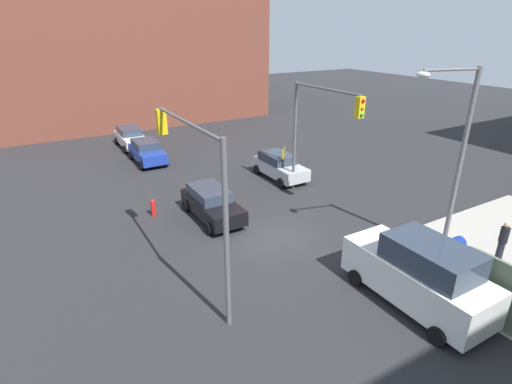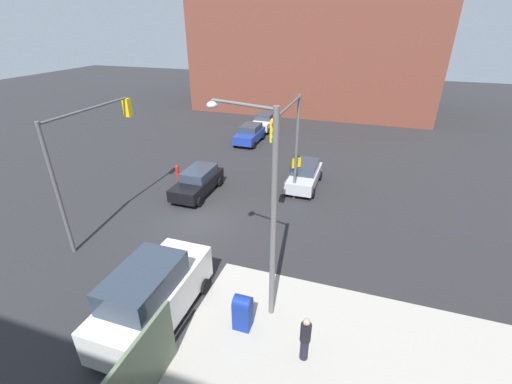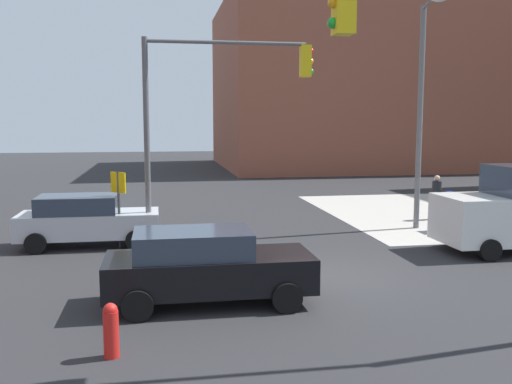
# 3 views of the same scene
# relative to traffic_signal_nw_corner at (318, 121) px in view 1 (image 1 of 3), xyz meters

# --- Properties ---
(ground_plane) EXTENTS (120.00, 120.00, 0.00)m
(ground_plane) POSITION_rel_traffic_signal_nw_corner_xyz_m (2.43, -4.50, -4.63)
(ground_plane) COLOR #28282B
(building_brick_west) EXTENTS (16.00, 28.00, 16.83)m
(building_brick_west) POSITION_rel_traffic_signal_nw_corner_xyz_m (-29.57, -3.63, 3.79)
(building_brick_west) COLOR brown
(building_brick_west) RESTS_ON ground
(traffic_signal_nw_corner) EXTENTS (5.44, 0.36, 6.50)m
(traffic_signal_nw_corner) POSITION_rel_traffic_signal_nw_corner_xyz_m (0.00, 0.00, 0.00)
(traffic_signal_nw_corner) COLOR #59595B
(traffic_signal_nw_corner) RESTS_ON ground
(traffic_signal_se_corner) EXTENTS (6.00, 0.36, 6.50)m
(traffic_signal_se_corner) POSITION_rel_traffic_signal_nw_corner_xyz_m (4.62, -9.00, 0.03)
(traffic_signal_se_corner) COLOR #59595B
(traffic_signal_se_corner) RESTS_ON ground
(street_lamp_corner) EXTENTS (1.02, 2.59, 8.00)m
(street_lamp_corner) POSITION_rel_traffic_signal_nw_corner_xyz_m (7.53, 0.94, 0.07)
(street_lamp_corner) COLOR slate
(street_lamp_corner) RESTS_ON ground
(warning_sign_two_way) EXTENTS (0.48, 0.48, 2.40)m
(warning_sign_two_way) POSITION_rel_traffic_signal_nw_corner_xyz_m (-2.97, -0.14, -2.99)
(warning_sign_two_way) COLOR #4C4C4C
(warning_sign_two_way) RESTS_ON ground
(mailbox_blue) EXTENTS (0.56, 0.64, 1.43)m
(mailbox_blue) POSITION_rel_traffic_signal_nw_corner_xyz_m (8.63, 0.50, -3.86)
(mailbox_blue) COLOR navy
(mailbox_blue) RESTS_ON ground
(fire_hydrant) EXTENTS (0.26, 0.26, 0.94)m
(fire_hydrant) POSITION_rel_traffic_signal_nw_corner_xyz_m (-2.57, -8.70, -4.14)
(fire_hydrant) COLOR red
(fire_hydrant) RESTS_ON ground
(sedan_blue) EXTENTS (4.10, 2.02, 1.62)m
(sedan_blue) POSITION_rel_traffic_signal_nw_corner_xyz_m (-11.65, -6.36, -3.79)
(sedan_blue) COLOR #1E389E
(sedan_blue) RESTS_ON ground
(coupe_black) EXTENTS (4.46, 2.02, 1.62)m
(coupe_black) POSITION_rel_traffic_signal_nw_corner_xyz_m (-0.77, -6.11, -3.78)
(coupe_black) COLOR black
(coupe_black) RESTS_ON ground
(hatchback_white) EXTENTS (4.42, 2.02, 1.62)m
(hatchback_white) POSITION_rel_traffic_signal_nw_corner_xyz_m (-16.37, -6.36, -3.78)
(hatchback_white) COLOR white
(hatchback_white) RESTS_ON ground
(sedan_silver) EXTENTS (4.32, 2.02, 1.62)m
(sedan_silver) POSITION_rel_traffic_signal_nw_corner_xyz_m (-4.01, 0.24, -3.78)
(sedan_silver) COLOR #B7BABF
(sedan_silver) RESTS_ON ground
(van_white_delivery) EXTENTS (5.40, 2.32, 2.62)m
(van_white_delivery) POSITION_rel_traffic_signal_nw_corner_xyz_m (9.40, -2.70, -3.35)
(van_white_delivery) COLOR white
(van_white_delivery) RESTS_ON ground
(pedestrian_crossing) EXTENTS (0.36, 0.36, 1.79)m
(pedestrian_crossing) POSITION_rel_traffic_signal_nw_corner_xyz_m (9.23, 2.90, -3.69)
(pedestrian_crossing) COLOR black
(pedestrian_crossing) RESTS_ON ground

